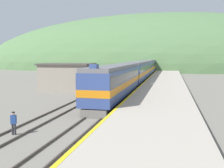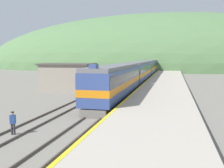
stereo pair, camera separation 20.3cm
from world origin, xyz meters
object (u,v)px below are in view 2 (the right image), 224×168
Objects in this scene: carriage_second at (139,72)px; carriage_fourth at (155,65)px; carriage_third at (149,67)px; track_worker at (13,122)px; carriage_fifth at (158,63)px; express_train_lead_car at (116,81)px.

carriage_second is 1.00× the size of carriage_fourth.
carriage_third reaches higher than track_worker.
carriage_fifth is (0.00, 44.51, 0.00)m from carriage_third.
express_train_lead_car is 0.91× the size of carriage_second.
carriage_third is 13.37× the size of track_worker.
carriage_fifth is (0.00, 66.77, 0.00)m from carriage_second.
track_worker is (-3.94, -36.54, -1.45)m from carriage_second.
carriage_fourth and carriage_fifth have the same top height.
track_worker is (-3.94, -15.01, -1.46)m from express_train_lead_car.
carriage_fifth is at bearing 90.00° from express_train_lead_car.
carriage_fourth is (0.00, 22.26, 0.00)m from carriage_third.
express_train_lead_car is 15.58m from track_worker.
carriage_fourth is (0.00, 44.51, 0.00)m from carriage_second.
track_worker is at bearing -96.15° from carriage_second.
carriage_third is 1.00× the size of carriage_fourth.
carriage_third is at bearing 90.00° from carriage_second.
express_train_lead_car is at bearing -90.00° from carriage_second.
carriage_second is 36.78m from track_worker.
express_train_lead_car reaches higher than carriage_third.
express_train_lead_car is 12.18× the size of track_worker.
track_worker is (-3.94, -58.80, -1.45)m from carriage_third.
carriage_second is (0.00, 21.53, -0.01)m from express_train_lead_car.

